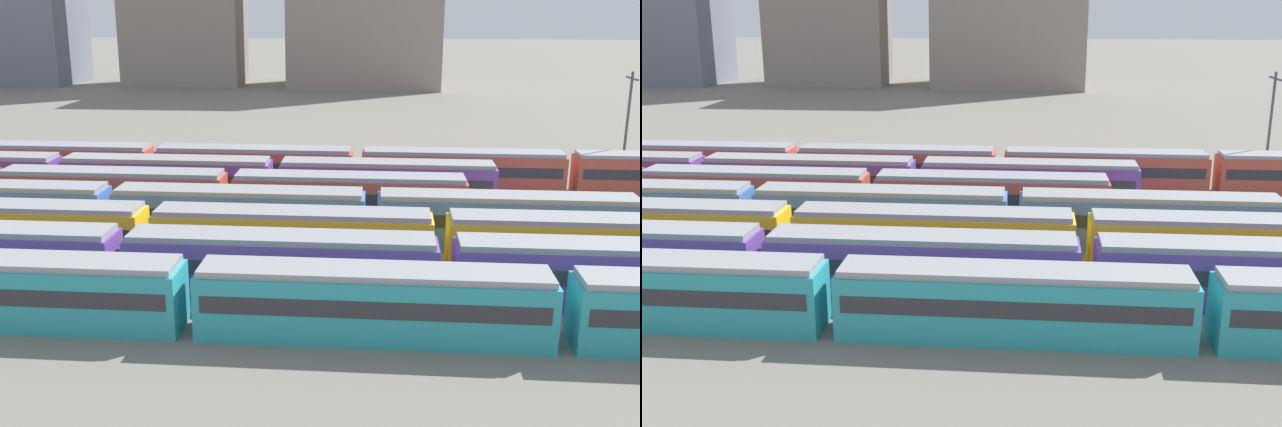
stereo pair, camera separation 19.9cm
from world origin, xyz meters
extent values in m
cube|color=teal|center=(11.55, 0.00, 1.70)|extent=(18.00, 3.00, 3.40)
cube|color=#2D2D33|center=(11.55, 0.00, 2.11)|extent=(17.20, 3.06, 0.90)
cube|color=#939399|center=(11.55, 0.00, 3.57)|extent=(17.60, 2.70, 0.35)
cube|color=teal|center=(30.45, 0.00, 1.70)|extent=(18.00, 3.00, 3.40)
cube|color=#2D2D33|center=(30.45, 0.00, 2.11)|extent=(17.20, 3.06, 0.90)
cube|color=#939399|center=(30.45, 0.00, 3.57)|extent=(17.60, 2.70, 0.35)
cube|color=#6B429E|center=(25.04, 5.20, 1.70)|extent=(18.00, 3.00, 3.40)
cube|color=#2D2D33|center=(25.04, 5.20, 2.11)|extent=(17.20, 3.06, 0.90)
cube|color=#939399|center=(25.04, 5.20, 3.57)|extent=(17.60, 2.70, 0.35)
cube|color=#6B429E|center=(43.94, 5.20, 1.70)|extent=(18.00, 3.00, 3.40)
cube|color=#2D2D33|center=(43.94, 5.20, 2.11)|extent=(17.20, 3.06, 0.90)
cube|color=#939399|center=(43.94, 5.20, 3.57)|extent=(17.60, 2.70, 0.35)
cube|color=yellow|center=(6.15, 10.40, 1.70)|extent=(18.00, 3.00, 3.40)
cube|color=#2D2D33|center=(6.15, 10.40, 2.11)|extent=(17.20, 3.06, 0.90)
cube|color=#939399|center=(6.15, 10.40, 3.57)|extent=(17.60, 2.70, 0.35)
cube|color=yellow|center=(25.05, 10.40, 1.70)|extent=(18.00, 3.00, 3.40)
cube|color=#2D2D33|center=(25.05, 10.40, 2.11)|extent=(17.20, 3.06, 0.90)
cube|color=#939399|center=(25.05, 10.40, 3.57)|extent=(17.60, 2.70, 0.35)
cube|color=yellow|center=(43.95, 10.40, 1.70)|extent=(18.00, 3.00, 3.40)
cube|color=#2D2D33|center=(43.95, 10.40, 2.11)|extent=(17.20, 3.06, 0.90)
cube|color=#939399|center=(43.95, 10.40, 3.57)|extent=(17.60, 2.70, 0.35)
cube|color=#4C70BC|center=(20.57, 15.60, 1.70)|extent=(18.00, 3.00, 3.40)
cube|color=#2D2D33|center=(20.57, 15.60, 2.11)|extent=(17.20, 3.06, 0.90)
cube|color=#939399|center=(20.57, 15.60, 3.57)|extent=(17.60, 2.70, 0.35)
cube|color=#4C70BC|center=(39.47, 15.60, 1.70)|extent=(18.00, 3.00, 3.40)
cube|color=#2D2D33|center=(39.47, 15.60, 2.11)|extent=(17.20, 3.06, 0.90)
cube|color=#939399|center=(39.47, 15.60, 3.57)|extent=(17.60, 2.70, 0.35)
cube|color=#BC4C38|center=(9.32, 20.80, 1.70)|extent=(18.00, 3.00, 3.40)
cube|color=#2D2D33|center=(9.32, 20.80, 2.11)|extent=(17.20, 3.06, 0.90)
cube|color=#939399|center=(9.32, 20.80, 3.57)|extent=(17.60, 2.70, 0.35)
cube|color=#BC4C38|center=(28.22, 20.80, 1.70)|extent=(18.00, 3.00, 3.40)
cube|color=#2D2D33|center=(28.22, 20.80, 2.11)|extent=(17.20, 3.06, 0.90)
cube|color=#939399|center=(28.22, 20.80, 3.57)|extent=(17.60, 2.70, 0.35)
cube|color=#6B429E|center=(12.24, 26.00, 1.70)|extent=(18.00, 3.00, 3.40)
cube|color=#2D2D33|center=(12.24, 26.00, 2.11)|extent=(17.20, 3.06, 0.90)
cube|color=#939399|center=(12.24, 26.00, 3.57)|extent=(17.60, 2.70, 0.35)
cube|color=#6B429E|center=(31.14, 26.00, 1.70)|extent=(18.00, 3.00, 3.40)
cube|color=#2D2D33|center=(31.14, 26.00, 2.11)|extent=(17.20, 3.06, 0.90)
cube|color=#939399|center=(31.14, 26.00, 3.57)|extent=(17.60, 2.70, 0.35)
cube|color=#BC4C38|center=(0.07, 31.20, 1.70)|extent=(18.00, 3.00, 3.40)
cube|color=#2D2D33|center=(0.07, 31.20, 2.11)|extent=(17.20, 3.06, 0.90)
cube|color=#939399|center=(0.07, 31.20, 3.57)|extent=(17.60, 2.70, 0.35)
cube|color=#BC4C38|center=(18.97, 31.20, 1.70)|extent=(18.00, 3.00, 3.40)
cube|color=#2D2D33|center=(18.97, 31.20, 2.11)|extent=(17.20, 3.06, 0.90)
cube|color=#939399|center=(18.97, 31.20, 3.57)|extent=(17.60, 2.70, 0.35)
cube|color=#BC4C38|center=(37.87, 31.20, 1.70)|extent=(18.00, 3.00, 3.40)
cube|color=#2D2D33|center=(37.87, 31.20, 2.11)|extent=(17.20, 3.06, 0.90)
cube|color=#939399|center=(37.87, 31.20, 3.57)|extent=(17.60, 2.70, 0.35)
cylinder|color=#4C4C51|center=(52.75, 34.00, 5.29)|extent=(0.24, 0.24, 10.59)
cube|color=#47474C|center=(52.75, 34.00, 9.99)|extent=(0.16, 3.20, 0.16)
camera|label=1|loc=(30.83, -34.94, 16.60)|focal=41.60mm
camera|label=2|loc=(31.02, -34.92, 16.60)|focal=41.60mm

